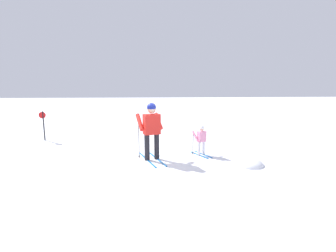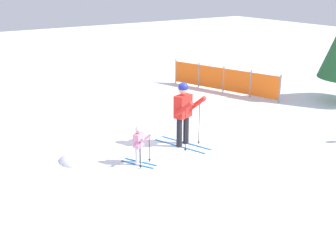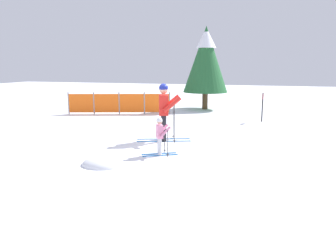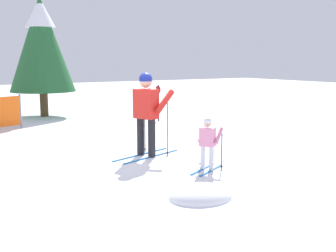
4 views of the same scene
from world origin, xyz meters
name	(u,v)px [view 1 (image 1 of 4)]	position (x,y,z in m)	size (l,w,h in m)	color
ground_plane	(151,160)	(0.00, 0.00, 0.00)	(60.00, 60.00, 0.00)	white
skier_adult	(151,126)	(0.07, -0.02, 1.10)	(1.76, 1.00, 1.84)	#1966B2
skier_child	(201,138)	(0.46, -1.70, 0.60)	(0.96, 0.65, 1.03)	#1966B2
trail_marker	(43,122)	(3.04, 4.56, 0.78)	(0.05, 0.28, 1.25)	black
snow_mound	(248,164)	(-0.61, -2.97, 0.00)	(1.03, 0.88, 0.41)	white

